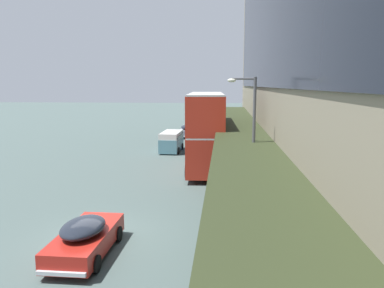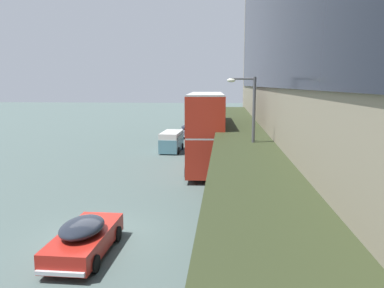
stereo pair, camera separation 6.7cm
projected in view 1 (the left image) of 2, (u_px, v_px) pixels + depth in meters
ground at (100, 236)px, 16.23m from camera, size 240.00×240.00×0.00m
sidewalk_kerb at (362, 244)px, 15.31m from camera, size 10.00×180.00×0.15m
transit_bus_kerbside_front at (206, 128)px, 28.87m from camera, size 3.11×10.39×5.87m
transit_bus_kerbside_rear at (215, 113)px, 60.02m from camera, size 2.82×11.38×3.42m
sedan_trailing_near at (187, 131)px, 46.96m from camera, size 1.95×4.59×1.57m
sedan_lead_mid at (194, 123)px, 57.04m from camera, size 2.03×4.31×1.54m
sedan_second_mid at (209, 140)px, 38.99m from camera, size 2.04×4.90×1.58m
sedan_oncoming_front at (85, 237)px, 14.34m from camera, size 1.97×4.55×1.48m
vw_van at (172, 140)px, 36.83m from camera, size 2.04×4.62×1.96m
pedestrian_at_kerb at (282, 226)px, 14.26m from camera, size 0.61×0.33×1.86m
street_lamp at (251, 132)px, 19.52m from camera, size 1.50×0.28×6.76m
fire_hydrant at (239, 159)px, 30.57m from camera, size 0.20×0.40×0.70m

